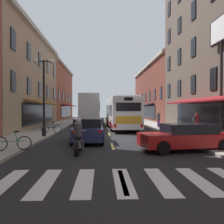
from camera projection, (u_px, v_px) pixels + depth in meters
ground_plane at (110, 139)px, 16.96m from camera, size 34.80×80.00×0.10m
lane_centre_dashes at (110, 139)px, 16.71m from camera, size 0.14×73.90×0.01m
crosswalk_near at (123, 181)px, 6.97m from camera, size 7.10×2.80×0.01m
sidewalk_left at (25, 138)px, 16.70m from camera, size 3.00×80.00×0.14m
sidewalk_right at (193, 137)px, 17.21m from camera, size 3.00×80.00×0.14m
billboard_sign at (222, 44)px, 15.45m from camera, size 0.40×2.86×7.89m
transit_bus at (121, 112)px, 25.78m from camera, size 2.84×12.32×3.24m
box_truck at (90, 109)px, 31.00m from camera, size 2.49×7.81×3.88m
sedan_near at (91, 117)px, 40.27m from camera, size 2.10×4.73×1.36m
sedan_mid at (88, 130)px, 15.30m from camera, size 1.99×4.84×1.48m
sedan_far at (186, 137)px, 11.99m from camera, size 4.66×2.45×1.34m
motorcycle_rider at (79, 138)px, 11.27m from camera, size 0.62×2.07×1.66m
bicycle_near at (51, 129)px, 19.26m from camera, size 1.69×0.50×0.91m
bicycle_mid at (12, 143)px, 11.25m from camera, size 1.68×0.53×0.91m
pedestrian_near at (196, 123)px, 18.55m from camera, size 0.53×0.42×1.65m
pedestrian_mid at (158, 119)px, 25.24m from camera, size 0.36×0.36×1.67m
street_lamp_twin at (44, 94)px, 17.23m from camera, size 1.42×0.32×5.46m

